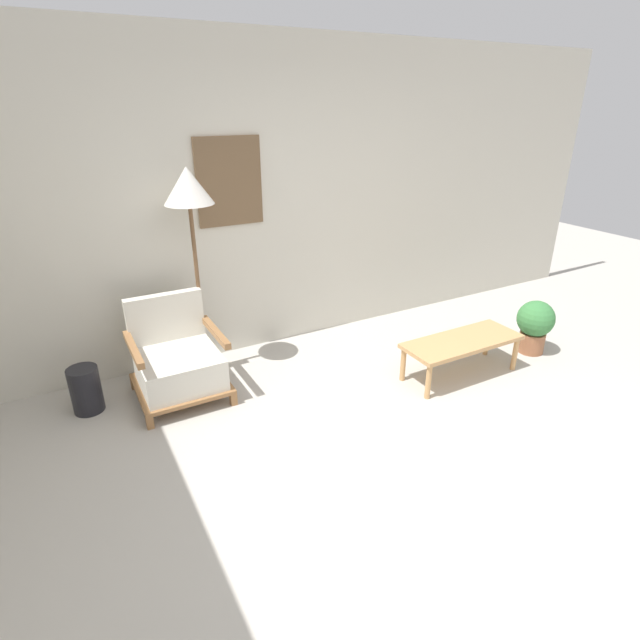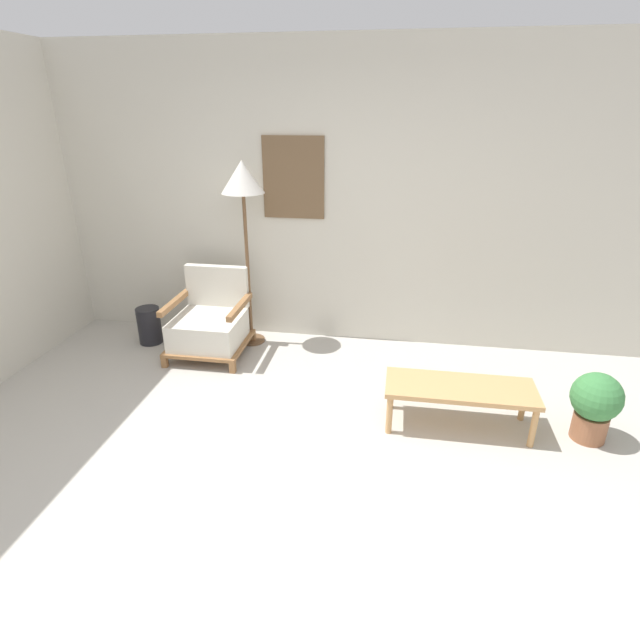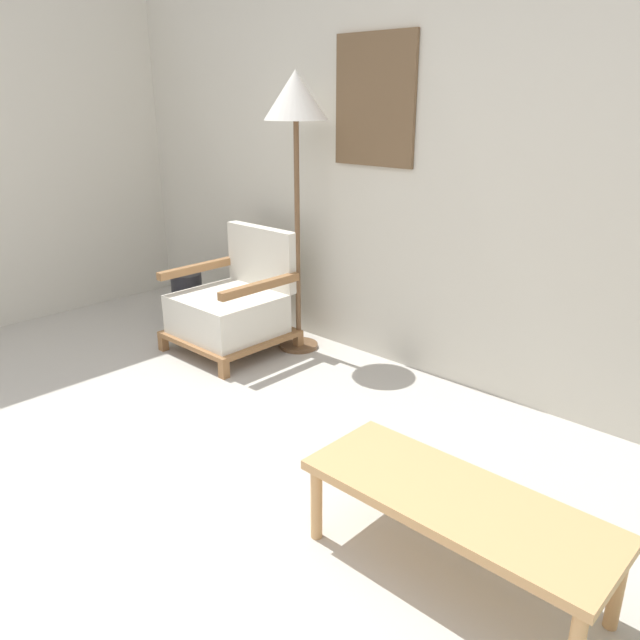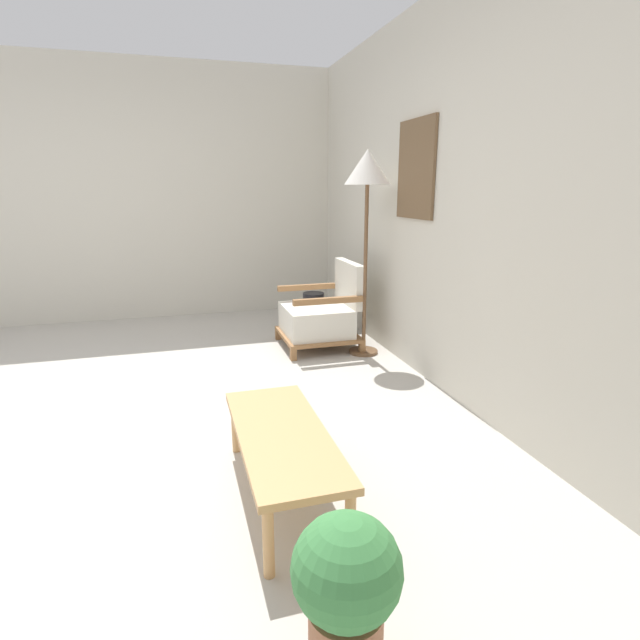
{
  "view_description": "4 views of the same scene",
  "coord_description": "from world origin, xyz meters",
  "px_view_note": "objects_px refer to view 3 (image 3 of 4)",
  "views": [
    {
      "loc": [
        -1.76,
        -1.63,
        2.16
      ],
      "look_at": [
        0.01,
        1.58,
        0.55
      ],
      "focal_mm": 28.0,
      "sensor_mm": 36.0,
      "label": 1
    },
    {
      "loc": [
        0.61,
        -2.08,
        2.15
      ],
      "look_at": [
        0.01,
        1.58,
        0.55
      ],
      "focal_mm": 28.0,
      "sensor_mm": 36.0,
      "label": 2
    },
    {
      "loc": [
        1.95,
        -0.5,
        1.57
      ],
      "look_at": [
        0.01,
        1.58,
        0.55
      ],
      "focal_mm": 35.0,
      "sensor_mm": 36.0,
      "label": 3
    },
    {
      "loc": [
        3.14,
        0.65,
        1.42
      ],
      "look_at": [
        0.01,
        1.58,
        0.55
      ],
      "focal_mm": 28.0,
      "sensor_mm": 36.0,
      "label": 4
    }
  ],
  "objects_px": {
    "armchair": "(233,306)",
    "floor_lamp": "(296,111)",
    "vase": "(187,297)",
    "coffee_table": "(456,506)"
  },
  "relations": [
    {
      "from": "coffee_table",
      "to": "vase",
      "type": "height_order",
      "value": "vase"
    },
    {
      "from": "armchair",
      "to": "floor_lamp",
      "type": "height_order",
      "value": "floor_lamp"
    },
    {
      "from": "armchair",
      "to": "floor_lamp",
      "type": "relative_size",
      "value": 0.45
    },
    {
      "from": "coffee_table",
      "to": "vase",
      "type": "relative_size",
      "value": 2.91
    },
    {
      "from": "armchair",
      "to": "floor_lamp",
      "type": "xyz_separation_m",
      "value": [
        0.3,
        0.3,
        1.2
      ]
    },
    {
      "from": "armchair",
      "to": "vase",
      "type": "distance_m",
      "value": 0.69
    },
    {
      "from": "armchair",
      "to": "vase",
      "type": "height_order",
      "value": "armchair"
    },
    {
      "from": "armchair",
      "to": "vase",
      "type": "relative_size",
      "value": 2.15
    },
    {
      "from": "armchair",
      "to": "coffee_table",
      "type": "distance_m",
      "value": 2.33
    },
    {
      "from": "vase",
      "to": "coffee_table",
      "type": "bearing_deg",
      "value": -18.5
    }
  ]
}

